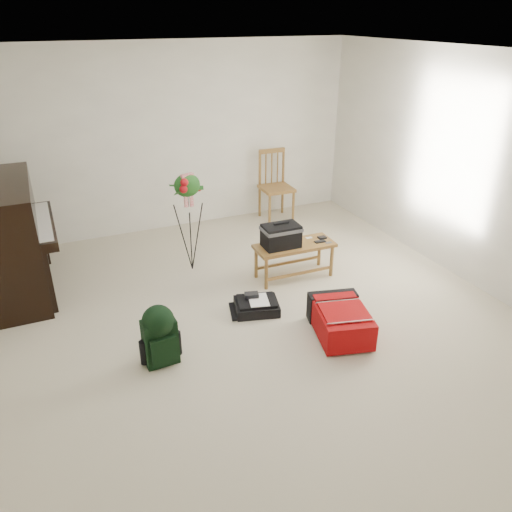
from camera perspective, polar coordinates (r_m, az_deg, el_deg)
name	(u,v)px	position (r m, az deg, el deg)	size (l,w,h in m)	color
floor	(262,319)	(5.11, 0.67, -7.16)	(5.00, 5.50, 0.01)	beige
ceiling	(263,54)	(4.28, 0.86, 22.05)	(5.00, 5.50, 0.01)	white
wall_back	(179,139)	(7.04, -8.82, 13.10)	(5.00, 0.04, 2.50)	silver
wall_right	(471,171)	(5.98, 23.40, 8.95)	(0.04, 5.50, 2.50)	silver
piano	(14,241)	(5.92, -25.91, 1.52)	(0.71, 1.50, 1.25)	black
bench	(285,239)	(5.63, 3.39, 1.97)	(0.93, 0.39, 0.71)	olive
dining_chair	(275,186)	(7.40, 2.24, 7.98)	(0.45, 0.45, 1.02)	olive
red_suitcase	(338,318)	(4.90, 9.31, -6.96)	(0.62, 0.80, 0.30)	#B60907
black_duffel	(256,305)	(5.19, 0.05, -5.66)	(0.52, 0.46, 0.19)	black
green_backpack	(159,333)	(4.43, -10.98, -8.60)	(0.30, 0.28, 0.57)	black
flower_stand	(190,223)	(5.85, -7.61, 3.75)	(0.48, 0.48, 1.23)	black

